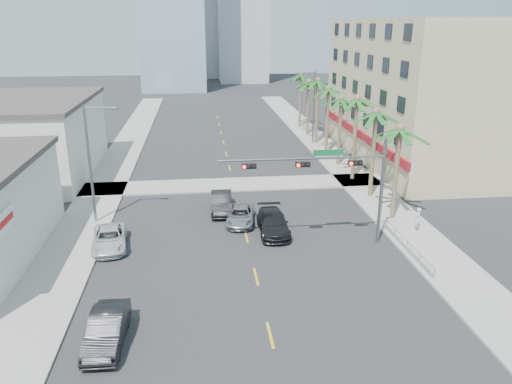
{
  "coord_description": "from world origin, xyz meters",
  "views": [
    {
      "loc": [
        -3.12,
        -22.68,
        14.52
      ],
      "look_at": [
        0.65,
        9.57,
        3.5
      ],
      "focal_mm": 35.0,
      "sensor_mm": 36.0,
      "label": 1
    }
  ],
  "objects_px": {
    "car_lane_center": "(240,215)",
    "car_lane_right": "(273,223)",
    "car_parked_mid": "(107,329)",
    "car_parked_far": "(109,239)",
    "car_lane_left": "(221,202)",
    "pedestrian": "(417,219)",
    "traffic_signal_mast": "(336,175)"
  },
  "relations": [
    {
      "from": "car_parked_mid",
      "to": "car_lane_left",
      "type": "bearing_deg",
      "value": 71.43
    },
    {
      "from": "traffic_signal_mast",
      "to": "car_lane_left",
      "type": "height_order",
      "value": "traffic_signal_mast"
    },
    {
      "from": "car_lane_right",
      "to": "car_lane_left",
      "type": "bearing_deg",
      "value": 127.42
    },
    {
      "from": "car_parked_far",
      "to": "pedestrian",
      "type": "relative_size",
      "value": 2.69
    },
    {
      "from": "car_lane_center",
      "to": "car_lane_right",
      "type": "height_order",
      "value": "car_lane_right"
    },
    {
      "from": "pedestrian",
      "to": "car_parked_far",
      "type": "bearing_deg",
      "value": -41.35
    },
    {
      "from": "traffic_signal_mast",
      "to": "car_lane_center",
      "type": "bearing_deg",
      "value": 141.97
    },
    {
      "from": "traffic_signal_mast",
      "to": "pedestrian",
      "type": "relative_size",
      "value": 6.23
    },
    {
      "from": "car_parked_far",
      "to": "car_lane_center",
      "type": "distance_m",
      "value": 9.82
    },
    {
      "from": "car_parked_mid",
      "to": "car_parked_far",
      "type": "distance_m",
      "value": 11.08
    },
    {
      "from": "car_parked_mid",
      "to": "car_lane_left",
      "type": "height_order",
      "value": "car_lane_left"
    },
    {
      "from": "car_lane_left",
      "to": "car_lane_right",
      "type": "xyz_separation_m",
      "value": [
        3.5,
        -4.75,
        -0.03
      ]
    },
    {
      "from": "car_lane_center",
      "to": "traffic_signal_mast",
      "type": "bearing_deg",
      "value": -30.39
    },
    {
      "from": "car_lane_left",
      "to": "car_lane_center",
      "type": "relative_size",
      "value": 1.07
    },
    {
      "from": "car_parked_far",
      "to": "pedestrian",
      "type": "distance_m",
      "value": 21.81
    },
    {
      "from": "car_lane_left",
      "to": "pedestrian",
      "type": "bearing_deg",
      "value": -21.14
    },
    {
      "from": "car_lane_center",
      "to": "car_lane_right",
      "type": "bearing_deg",
      "value": -36.36
    },
    {
      "from": "car_parked_mid",
      "to": "car_lane_left",
      "type": "distance_m",
      "value": 18.12
    },
    {
      "from": "traffic_signal_mast",
      "to": "car_parked_mid",
      "type": "xyz_separation_m",
      "value": [
        -13.58,
        -9.69,
        -4.3
      ]
    },
    {
      "from": "car_lane_left",
      "to": "car_parked_far",
      "type": "bearing_deg",
      "value": -140.56
    },
    {
      "from": "car_parked_far",
      "to": "car_lane_right",
      "type": "xyz_separation_m",
      "value": [
        11.4,
        1.29,
        0.08
      ]
    },
    {
      "from": "car_lane_right",
      "to": "car_parked_mid",
      "type": "bearing_deg",
      "value": -127.64
    },
    {
      "from": "car_parked_far",
      "to": "car_lane_center",
      "type": "relative_size",
      "value": 1.09
    },
    {
      "from": "car_parked_far",
      "to": "pedestrian",
      "type": "height_order",
      "value": "pedestrian"
    },
    {
      "from": "car_lane_center",
      "to": "car_lane_right",
      "type": "relative_size",
      "value": 0.86
    },
    {
      "from": "car_parked_mid",
      "to": "car_parked_far",
      "type": "height_order",
      "value": "car_parked_mid"
    },
    {
      "from": "car_lane_center",
      "to": "car_parked_far",
      "type": "bearing_deg",
      "value": -152.06
    },
    {
      "from": "car_parked_far",
      "to": "car_lane_right",
      "type": "relative_size",
      "value": 0.93
    },
    {
      "from": "pedestrian",
      "to": "car_lane_left",
      "type": "bearing_deg",
      "value": -64.75
    },
    {
      "from": "car_parked_mid",
      "to": "car_lane_left",
      "type": "relative_size",
      "value": 0.97
    },
    {
      "from": "car_parked_far",
      "to": "car_lane_left",
      "type": "distance_m",
      "value": 9.94
    },
    {
      "from": "car_parked_far",
      "to": "car_lane_right",
      "type": "height_order",
      "value": "car_lane_right"
    }
  ]
}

